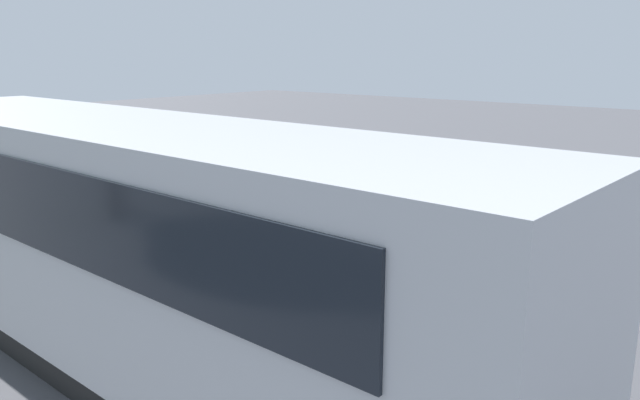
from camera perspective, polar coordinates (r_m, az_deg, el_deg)
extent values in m
plane|color=#4C4C51|center=(13.61, -1.48, -4.22)|extent=(80.00, 80.00, 0.00)
cube|color=#B7BABF|center=(8.46, -16.32, -2.65)|extent=(11.43, 2.71, 2.80)
cube|color=black|center=(9.05, -9.80, 2.37)|extent=(9.57, 0.22, 1.01)
cube|color=black|center=(7.74, -24.48, -0.49)|extent=(9.57, 0.22, 1.01)
cube|color=orange|center=(9.32, -9.55, -4.41)|extent=(10.02, 0.21, 0.28)
cube|color=black|center=(9.03, -15.64, -12.63)|extent=(10.52, 2.49, 0.45)
torus|color=black|center=(12.71, -21.44, -4.09)|extent=(1.01, 0.34, 1.00)
torus|color=black|center=(7.15, 11.59, -17.18)|extent=(1.01, 0.34, 1.00)
cylinder|color=#473823|center=(9.44, 3.53, -9.37)|extent=(0.13, 0.13, 0.76)
cube|color=black|center=(9.63, 3.65, -11.57)|extent=(0.12, 0.27, 0.10)
cylinder|color=#473823|center=(9.34, 4.29, -9.62)|extent=(0.13, 0.13, 0.76)
cube|color=black|center=(9.54, 4.40, -11.84)|extent=(0.12, 0.27, 0.10)
cube|color=#D8F233|center=(9.14, 3.98, -5.48)|extent=(0.40, 0.30, 0.63)
cube|color=silver|center=(9.14, 3.98, -5.48)|extent=(0.41, 0.31, 0.06)
cylinder|color=#D8F233|center=(9.29, 2.84, -5.07)|extent=(0.10, 0.10, 0.60)
sphere|color=tan|center=(9.38, 2.82, -6.80)|extent=(0.10, 0.10, 0.09)
cylinder|color=#D8F233|center=(9.00, 5.16, -5.72)|extent=(0.10, 0.10, 0.60)
sphere|color=tan|center=(9.10, 5.12, -7.50)|extent=(0.10, 0.10, 0.09)
sphere|color=tan|center=(9.01, 4.02, -2.78)|extent=(0.24, 0.24, 0.23)
cylinder|color=black|center=(10.18, -1.20, -7.46)|extent=(0.14, 0.14, 0.80)
cube|color=black|center=(10.37, -1.01, -9.67)|extent=(0.15, 0.28, 0.10)
cylinder|color=black|center=(10.06, -0.65, -7.71)|extent=(0.14, 0.14, 0.80)
cube|color=black|center=(10.25, -0.46, -9.95)|extent=(0.15, 0.28, 0.10)
cube|color=silver|center=(9.89, -0.94, -3.63)|extent=(0.43, 0.35, 0.66)
cylinder|color=silver|center=(10.07, -1.77, -3.22)|extent=(0.11, 0.11, 0.63)
sphere|color=tan|center=(10.16, -1.76, -4.93)|extent=(0.11, 0.11, 0.09)
cylinder|color=silver|center=(9.70, -0.09, -3.86)|extent=(0.11, 0.11, 0.63)
sphere|color=tan|center=(9.80, -0.09, -5.62)|extent=(0.11, 0.11, 0.09)
sphere|color=tan|center=(9.76, -0.95, -0.97)|extent=(0.28, 0.28, 0.24)
cylinder|color=black|center=(10.95, -4.53, -5.98)|extent=(0.12, 0.12, 0.80)
cube|color=black|center=(11.13, -4.34, -8.07)|extent=(0.11, 0.26, 0.10)
cylinder|color=black|center=(10.84, -3.94, -6.17)|extent=(0.12, 0.12, 0.80)
cube|color=black|center=(11.02, -3.75, -8.27)|extent=(0.11, 0.26, 0.10)
cube|color=black|center=(10.67, -4.30, -2.36)|extent=(0.39, 0.29, 0.67)
cylinder|color=black|center=(10.84, -5.19, -2.05)|extent=(0.09, 0.09, 0.63)
sphere|color=tan|center=(10.92, -5.16, -3.65)|extent=(0.09, 0.09, 0.09)
cylinder|color=black|center=(10.50, -3.38, -2.51)|extent=(0.09, 0.09, 0.63)
sphere|color=tan|center=(10.60, -3.36, -4.16)|extent=(0.09, 0.09, 0.09)
sphere|color=tan|center=(10.56, -4.34, 0.11)|extent=(0.25, 0.25, 0.24)
cylinder|color=#473823|center=(11.86, -8.38, -4.68)|extent=(0.15, 0.15, 0.76)
cube|color=black|center=(12.01, -8.14, -6.52)|extent=(0.17, 0.28, 0.10)
cylinder|color=#473823|center=(11.73, -8.04, -4.88)|extent=(0.15, 0.15, 0.76)
cube|color=black|center=(11.88, -7.80, -6.74)|extent=(0.17, 0.28, 0.10)
cube|color=silver|center=(11.60, -8.32, -1.52)|extent=(0.44, 0.37, 0.63)
cylinder|color=silver|center=(11.81, -8.83, -1.19)|extent=(0.11, 0.11, 0.60)
sphere|color=tan|center=(11.89, -8.78, -2.59)|extent=(0.11, 0.11, 0.09)
cylinder|color=silver|center=(11.39, -7.80, -1.70)|extent=(0.11, 0.11, 0.60)
sphere|color=tan|center=(11.47, -7.75, -3.15)|extent=(0.11, 0.11, 0.09)
sphere|color=tan|center=(11.50, -8.40, 0.65)|extent=(0.28, 0.28, 0.23)
torus|color=black|center=(8.60, 5.99, -12.96)|extent=(0.61, 0.17, 0.60)
cylinder|color=silver|center=(8.60, 5.99, -12.96)|extent=(0.13, 0.11, 0.12)
torus|color=black|center=(7.91, 14.61, -15.87)|extent=(0.61, 0.17, 0.60)
cylinder|color=silver|center=(7.91, 14.61, -15.87)|extent=(0.13, 0.13, 0.12)
cylinder|color=silver|center=(8.43, 6.32, -10.92)|extent=(0.32, 0.08, 0.67)
cube|color=#0C19B2|center=(8.12, 9.75, -12.18)|extent=(0.86, 0.34, 0.36)
cube|color=black|center=(7.87, 12.71, -12.78)|extent=(0.53, 0.25, 0.20)
cylinder|color=silver|center=(7.93, 11.32, -14.59)|extent=(0.45, 0.11, 0.08)
cylinder|color=black|center=(8.28, 6.65, -9.12)|extent=(0.08, 0.58, 0.04)
torus|color=black|center=(9.85, -5.30, -9.42)|extent=(0.60, 0.15, 0.60)
cylinder|color=silver|center=(9.85, -5.30, -9.42)|extent=(0.12, 0.10, 0.12)
torus|color=black|center=(8.94, 1.23, -11.84)|extent=(0.60, 0.15, 0.60)
cylinder|color=silver|center=(8.94, 1.23, -11.84)|extent=(0.12, 0.12, 0.12)
cylinder|color=silver|center=(9.69, -5.14, -7.59)|extent=(0.32, 0.06, 0.67)
cube|color=white|center=(9.30, -2.55, -8.60)|extent=(0.85, 0.30, 0.36)
cube|color=black|center=(8.98, -0.33, -9.07)|extent=(0.53, 0.23, 0.20)
cylinder|color=silver|center=(9.05, -1.48, -10.66)|extent=(0.45, 0.09, 0.08)
cylinder|color=black|center=(9.55, -4.97, -5.98)|extent=(0.05, 0.58, 0.04)
torus|color=black|center=(17.28, -0.49, 0.61)|extent=(0.60, 0.38, 0.60)
cylinder|color=silver|center=(17.28, -0.49, 0.61)|extent=(0.15, 0.14, 0.12)
torus|color=black|center=(17.42, -4.10, 3.73)|extent=(0.81, 0.49, 0.84)
cylinder|color=silver|center=(17.42, -4.10, 3.73)|extent=(0.16, 0.16, 0.12)
cylinder|color=silver|center=(17.18, 0.10, 1.57)|extent=(0.60, 0.33, 0.39)
cube|color=white|center=(17.22, -1.46, 2.83)|extent=(0.91, 0.64, 0.81)
cube|color=black|center=(17.26, -2.56, 3.98)|extent=(0.57, 0.43, 0.48)
cylinder|color=silver|center=(17.46, -2.65, 3.17)|extent=(0.39, 0.25, 0.34)
cylinder|color=black|center=(17.09, 0.59, 2.41)|extent=(0.29, 0.54, 0.04)
cube|color=black|center=(17.15, -1.06, 3.70)|extent=(0.61, 0.53, 0.55)
sphere|color=#0C59B2|center=(17.06, 0.34, 3.26)|extent=(0.35, 0.35, 0.26)
cylinder|color=black|center=(16.95, -0.47, 2.97)|extent=(0.45, 0.28, 0.12)
cylinder|color=black|center=(17.09, -2.30, 3.19)|extent=(0.34, 0.24, 0.37)
cylinder|color=black|center=(17.29, -0.18, 3.17)|extent=(0.45, 0.28, 0.12)
cylinder|color=black|center=(17.43, -1.97, 3.39)|extent=(0.34, 0.24, 0.37)
cube|color=orange|center=(16.25, 6.11, -1.32)|extent=(0.34, 0.34, 0.03)
cone|color=orange|center=(16.17, 6.14, -0.24)|extent=(0.26, 0.26, 0.60)
cylinder|color=white|center=(16.18, 6.13, -0.35)|extent=(0.19, 0.19, 0.07)
cube|color=white|center=(13.53, 10.60, -4.55)|extent=(0.28, 3.79, 0.01)
cube|color=white|center=(14.81, 2.38, -2.75)|extent=(0.34, 5.00, 0.01)
cube|color=white|center=(16.36, -4.38, -1.23)|extent=(0.34, 4.94, 0.01)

